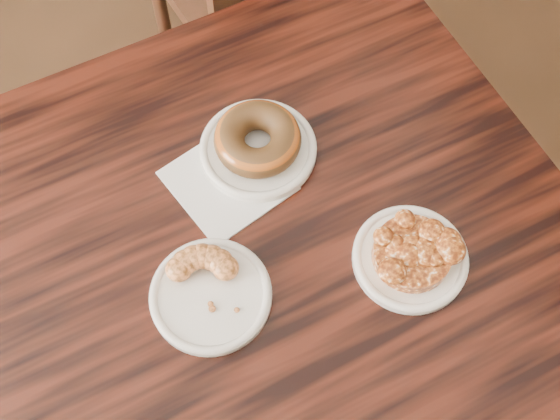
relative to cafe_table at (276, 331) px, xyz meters
name	(u,v)px	position (x,y,z in m)	size (l,w,h in m)	color
floor	(192,340)	(-0.16, 0.16, -0.38)	(5.00, 5.00, 0.00)	black
cafe_table	(276,331)	(0.00, 0.00, 0.00)	(0.85, 0.85, 0.75)	black
napkin	(228,181)	(-0.02, 0.13, 0.38)	(0.15, 0.15, 0.00)	silver
plate_donut	(258,149)	(0.03, 0.15, 0.38)	(0.17, 0.17, 0.01)	silver
plate_cruller	(211,296)	(-0.10, -0.03, 0.38)	(0.16, 0.16, 0.01)	silver
plate_fritter	(410,259)	(0.16, -0.08, 0.38)	(0.16, 0.16, 0.01)	white
glazed_donut	(258,139)	(0.03, 0.15, 0.41)	(0.13, 0.13, 0.04)	brown
apple_fritter	(413,252)	(0.16, -0.08, 0.40)	(0.14, 0.14, 0.03)	#451807
cruller_fragment	(209,290)	(-0.10, -0.03, 0.40)	(0.12, 0.12, 0.03)	brown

